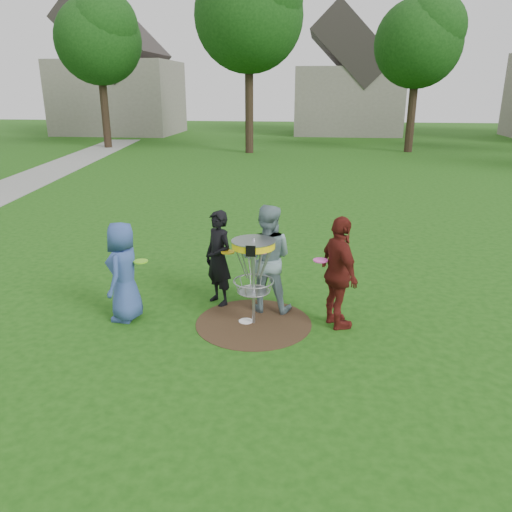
# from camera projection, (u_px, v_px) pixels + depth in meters

# --- Properties ---
(ground) EXTENTS (100.00, 100.00, 0.00)m
(ground) POSITION_uv_depth(u_px,v_px,m) (254.00, 323.00, 7.74)
(ground) COLOR #19470F
(ground) RESTS_ON ground
(dirt_patch) EXTENTS (1.80, 1.80, 0.01)m
(dirt_patch) POSITION_uv_depth(u_px,v_px,m) (254.00, 323.00, 7.74)
(dirt_patch) COLOR #47331E
(dirt_patch) RESTS_ON ground
(player_blue) EXTENTS (0.52, 0.78, 1.57)m
(player_blue) POSITION_uv_depth(u_px,v_px,m) (124.00, 272.00, 7.67)
(player_blue) COLOR #334B8C
(player_blue) RESTS_ON ground
(player_black) EXTENTS (0.69, 0.68, 1.60)m
(player_black) POSITION_uv_depth(u_px,v_px,m) (218.00, 258.00, 8.22)
(player_black) COLOR black
(player_black) RESTS_ON ground
(player_grey) EXTENTS (0.90, 0.72, 1.76)m
(player_grey) POSITION_uv_depth(u_px,v_px,m) (267.00, 258.00, 7.97)
(player_grey) COLOR gray
(player_grey) RESTS_ON ground
(player_maroon) EXTENTS (0.81, 1.09, 1.73)m
(player_maroon) POSITION_uv_depth(u_px,v_px,m) (339.00, 273.00, 7.38)
(player_maroon) COLOR #5E1A15
(player_maroon) RESTS_ON ground
(disc_on_grass) EXTENTS (0.22, 0.22, 0.02)m
(disc_on_grass) POSITION_uv_depth(u_px,v_px,m) (246.00, 321.00, 7.78)
(disc_on_grass) COLOR white
(disc_on_grass) RESTS_ON ground
(disc_golf_basket) EXTENTS (0.66, 0.67, 1.38)m
(disc_golf_basket) POSITION_uv_depth(u_px,v_px,m) (254.00, 261.00, 7.42)
(disc_golf_basket) COLOR #9EA0A5
(disc_golf_basket) RESTS_ON ground
(held_discs) EXTENTS (2.94, 0.77, 0.13)m
(held_discs) POSITION_uv_depth(u_px,v_px,m) (237.00, 256.00, 7.64)
(held_discs) COLOR #76DA18
(held_discs) RESTS_ON ground
(tree_row) EXTENTS (51.20, 17.42, 9.90)m
(tree_row) POSITION_uv_depth(u_px,v_px,m) (314.00, 31.00, 25.16)
(tree_row) COLOR #38281C
(tree_row) RESTS_ON ground
(house_row) EXTENTS (44.50, 10.65, 11.62)m
(house_row) POSITION_uv_depth(u_px,v_px,m) (374.00, 79.00, 36.97)
(house_row) COLOR gray
(house_row) RESTS_ON ground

